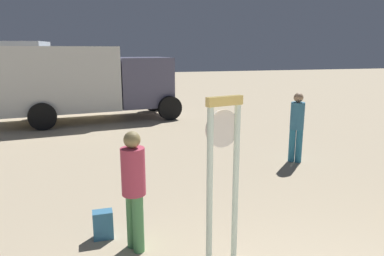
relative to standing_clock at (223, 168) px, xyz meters
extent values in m
cylinder|color=silver|center=(-0.17, -0.05, -0.29)|extent=(0.07, 0.07, 2.00)
cylinder|color=silver|center=(0.17, 0.03, -0.29)|extent=(0.07, 0.07, 2.00)
cube|color=#F2CA64|center=(0.00, -0.01, 0.76)|extent=(0.44, 0.18, 0.10)
cylinder|color=white|center=(-0.01, 0.02, 0.45)|extent=(0.42, 0.14, 0.42)
cube|color=black|center=(-0.01, 0.05, 0.45)|extent=(0.03, 0.02, 0.10)
cube|color=black|center=(-0.01, 0.05, 0.45)|extent=(0.12, 0.04, 0.13)
cylinder|color=#4E9155|center=(-0.88, 0.71, -0.91)|extent=(0.15, 0.15, 0.78)
cylinder|color=#4E9155|center=(-0.94, 0.85, -0.91)|extent=(0.15, 0.15, 0.78)
cylinder|color=#C23F59|center=(-0.91, 0.78, -0.21)|extent=(0.31, 0.31, 0.61)
sphere|color=#948151|center=(-0.91, 0.78, 0.20)|extent=(0.21, 0.21, 0.21)
cube|color=teal|center=(-1.31, 1.19, -1.09)|extent=(0.27, 0.18, 0.40)
cube|color=teal|center=(-1.31, 1.30, -1.16)|extent=(0.19, 0.04, 0.18)
cylinder|color=teal|center=(3.25, 3.42, -0.90)|extent=(0.15, 0.15, 0.79)
cylinder|color=teal|center=(3.13, 3.52, -0.90)|extent=(0.15, 0.15, 0.79)
cylinder|color=teal|center=(3.19, 3.47, -0.19)|extent=(0.31, 0.31, 0.63)
sphere|color=#A48162|center=(3.19, 3.47, 0.23)|extent=(0.22, 0.22, 0.22)
cube|color=silver|center=(-2.50, 9.98, 0.28)|extent=(4.47, 2.67, 2.25)
cube|color=#575671|center=(0.64, 10.34, 0.08)|extent=(2.20, 2.30, 1.86)
cube|color=black|center=(1.63, 10.45, 0.45)|extent=(0.23, 1.75, 0.82)
cylinder|color=black|center=(1.50, 9.31, -0.85)|extent=(0.92, 0.35, 0.90)
cylinder|color=black|center=(1.25, 11.54, -0.85)|extent=(0.92, 0.35, 0.90)
cylinder|color=black|center=(-2.90, 8.80, -0.85)|extent=(0.92, 0.35, 0.90)
cylinder|color=black|center=(-3.16, 11.03, -0.85)|extent=(0.92, 0.35, 0.90)
cube|color=silver|center=(-5.65, 17.96, 0.45)|extent=(4.63, 2.95, 2.59)
cube|color=silver|center=(-2.53, 17.45, 0.09)|extent=(2.22, 2.44, 1.87)
cube|color=black|center=(-1.59, 17.30, 0.46)|extent=(0.32, 1.80, 0.82)
cylinder|color=black|center=(-2.02, 16.19, -0.85)|extent=(0.93, 0.39, 0.90)
cylinder|color=black|center=(-1.65, 18.48, -0.85)|extent=(0.93, 0.39, 0.90)
cylinder|color=black|center=(-6.07, 19.20, -0.85)|extent=(0.93, 0.39, 0.90)
camera|label=1|loc=(-1.38, -3.48, 1.29)|focal=32.96mm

